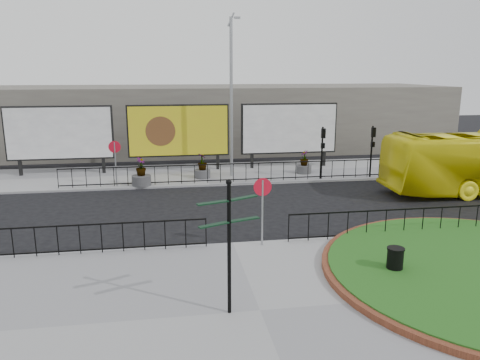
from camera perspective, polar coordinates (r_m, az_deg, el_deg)
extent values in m
plane|color=black|center=(17.24, -0.87, -8.00)|extent=(90.00, 90.00, 0.00)
cube|color=gray|center=(12.74, 2.46, -15.82)|extent=(30.00, 10.00, 0.12)
cube|color=gray|center=(28.67, -4.28, 0.76)|extent=(44.00, 6.00, 0.12)
cylinder|color=gray|center=(25.92, -14.92, 1.85)|extent=(0.07, 0.07, 2.40)
cylinder|color=#B20B20|center=(25.76, -15.05, 3.92)|extent=(0.64, 0.03, 0.64)
cylinder|color=white|center=(25.78, -15.04, 3.93)|extent=(0.50, 0.03, 0.50)
cylinder|color=gray|center=(16.59, 2.74, -4.04)|extent=(0.07, 0.07, 2.40)
cylinder|color=#B20B20|center=(16.34, 2.78, -0.85)|extent=(0.64, 0.03, 0.64)
cylinder|color=white|center=(16.35, 2.76, -0.84)|extent=(0.50, 0.03, 0.50)
cube|color=black|center=(30.69, -25.20, 1.42)|extent=(0.18, 0.18, 1.00)
cube|color=black|center=(29.70, -16.28, 1.80)|extent=(0.18, 0.18, 1.00)
cube|color=black|center=(29.79, -21.13, 5.38)|extent=(6.20, 0.25, 3.20)
cube|color=white|center=(29.64, -21.19, 5.34)|extent=(6.00, 0.06, 3.00)
cube|color=black|center=(29.49, -12.04, 1.97)|extent=(0.18, 0.18, 1.00)
cube|color=black|center=(29.62, -2.73, 2.29)|extent=(0.18, 0.18, 1.00)
cube|color=black|center=(29.14, -7.49, 6.00)|extent=(6.20, 0.25, 3.20)
cube|color=gold|center=(28.98, -7.48, 5.96)|extent=(6.00, 0.06, 3.00)
cube|color=black|center=(29.93, 1.46, 2.42)|extent=(0.18, 0.18, 1.00)
cube|color=black|center=(31.15, 10.19, 2.64)|extent=(0.18, 0.18, 1.00)
cube|color=black|center=(30.15, 6.00, 6.28)|extent=(6.20, 0.25, 3.20)
cube|color=white|center=(29.99, 6.08, 6.24)|extent=(6.00, 0.06, 3.00)
cylinder|color=gray|center=(27.21, -1.07, 9.83)|extent=(0.18, 0.18, 9.00)
cylinder|color=gray|center=(27.30, -1.12, 18.98)|extent=(0.43, 0.10, 0.77)
cube|color=gray|center=(27.36, -0.35, 19.18)|extent=(0.35, 0.15, 0.12)
cylinder|color=black|center=(27.17, 9.95, 3.26)|extent=(0.10, 0.10, 3.00)
cube|color=black|center=(26.89, 10.13, 5.62)|extent=(0.22, 0.18, 0.55)
cube|color=black|center=(26.99, 10.07, 4.15)|extent=(0.20, 0.16, 0.30)
cylinder|color=black|center=(28.29, 15.72, 3.35)|extent=(0.10, 0.10, 3.00)
cube|color=black|center=(28.01, 15.97, 5.62)|extent=(0.22, 0.18, 0.55)
cube|color=black|center=(28.11, 15.88, 4.21)|extent=(0.20, 0.16, 0.30)
cube|color=#69655C|center=(38.16, -5.63, 7.56)|extent=(40.00, 10.00, 5.00)
cylinder|color=black|center=(11.88, -1.33, -8.57)|extent=(0.10, 0.10, 3.43)
sphere|color=black|center=(11.34, -1.38, -0.26)|extent=(0.15, 0.15, 0.15)
cube|color=black|center=(11.29, -3.33, -2.78)|extent=(0.81, 0.39, 0.03)
cube|color=black|center=(11.69, 0.38, -2.19)|extent=(0.79, 0.49, 0.03)
cube|color=black|center=(11.42, -3.20, -5.48)|extent=(0.80, 0.46, 0.03)
cube|color=black|center=(11.80, 0.53, -4.83)|extent=(0.81, 0.39, 0.03)
cylinder|color=black|center=(15.24, 18.36, -9.49)|extent=(0.49, 0.49, 0.82)
cylinder|color=black|center=(15.08, 18.48, -7.94)|extent=(0.53, 0.53, 0.05)
cylinder|color=#4C4C4F|center=(26.01, -11.92, -0.04)|extent=(1.04, 1.04, 0.54)
imported|color=#215015|center=(25.85, -12.00, 1.61)|extent=(0.73, 0.73, 0.99)
cylinder|color=#4C4C4F|center=(27.30, -4.59, 0.76)|extent=(0.92, 0.92, 0.48)
imported|color=#215015|center=(27.15, -4.62, 2.25)|extent=(0.75, 0.75, 0.97)
cylinder|color=#4C4C4F|center=(28.74, 7.80, 1.31)|extent=(0.91, 0.91, 0.48)
imported|color=#215015|center=(28.61, 7.84, 2.68)|extent=(0.56, 0.56, 0.92)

